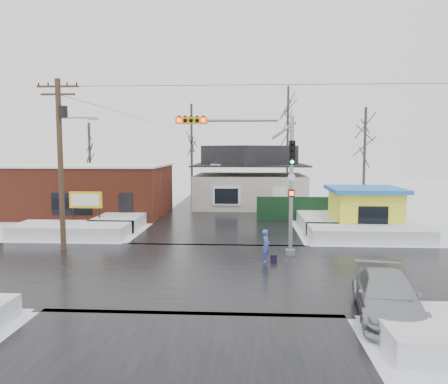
# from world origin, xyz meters

# --- Properties ---
(ground) EXTENTS (120.00, 120.00, 0.00)m
(ground) POSITION_xyz_m (0.00, 0.00, 0.00)
(ground) COLOR white
(ground) RESTS_ON ground
(road_ns) EXTENTS (10.00, 120.00, 0.02)m
(road_ns) POSITION_xyz_m (0.00, 0.00, 0.01)
(road_ns) COLOR black
(road_ns) RESTS_ON ground
(road_ew) EXTENTS (120.00, 10.00, 0.02)m
(road_ew) POSITION_xyz_m (0.00, 0.00, 0.01)
(road_ew) COLOR black
(road_ew) RESTS_ON ground
(snowbank_nw) EXTENTS (7.00, 3.00, 0.80)m
(snowbank_nw) POSITION_xyz_m (-9.00, 7.00, 0.40)
(snowbank_nw) COLOR white
(snowbank_nw) RESTS_ON ground
(snowbank_ne) EXTENTS (7.00, 3.00, 0.80)m
(snowbank_ne) POSITION_xyz_m (9.00, 7.00, 0.40)
(snowbank_ne) COLOR white
(snowbank_ne) RESTS_ON ground
(snowbank_nside_w) EXTENTS (3.00, 8.00, 0.80)m
(snowbank_nside_w) POSITION_xyz_m (-7.00, 12.00, 0.40)
(snowbank_nside_w) COLOR white
(snowbank_nside_w) RESTS_ON ground
(snowbank_nside_e) EXTENTS (3.00, 8.00, 0.80)m
(snowbank_nside_e) POSITION_xyz_m (7.00, 12.00, 0.40)
(snowbank_nside_e) COLOR white
(snowbank_nside_e) RESTS_ON ground
(traffic_signal) EXTENTS (6.05, 0.68, 7.00)m
(traffic_signal) POSITION_xyz_m (2.43, 2.97, 4.54)
(traffic_signal) COLOR gray
(traffic_signal) RESTS_ON ground
(utility_pole) EXTENTS (3.15, 0.44, 9.00)m
(utility_pole) POSITION_xyz_m (-7.93, 3.50, 5.11)
(utility_pole) COLOR #382619
(utility_pole) RESTS_ON ground
(brick_building) EXTENTS (12.20, 8.20, 4.12)m
(brick_building) POSITION_xyz_m (-11.00, 15.99, 2.08)
(brick_building) COLOR brown
(brick_building) RESTS_ON ground
(marquee_sign) EXTENTS (2.20, 0.21, 2.55)m
(marquee_sign) POSITION_xyz_m (-9.00, 9.49, 1.92)
(marquee_sign) COLOR black
(marquee_sign) RESTS_ON ground
(house) EXTENTS (10.40, 8.40, 5.76)m
(house) POSITION_xyz_m (2.00, 22.00, 2.62)
(house) COLOR beige
(house) RESTS_ON ground
(kiosk) EXTENTS (4.60, 4.60, 2.88)m
(kiosk) POSITION_xyz_m (9.50, 9.99, 1.46)
(kiosk) COLOR yellow
(kiosk) RESTS_ON ground
(fence) EXTENTS (8.00, 0.12, 1.80)m
(fence) POSITION_xyz_m (6.50, 14.00, 0.90)
(fence) COLOR black
(fence) RESTS_ON ground
(tree_far_left) EXTENTS (3.00, 3.00, 10.00)m
(tree_far_left) POSITION_xyz_m (-4.00, 26.00, 7.95)
(tree_far_left) COLOR #332821
(tree_far_left) RESTS_ON ground
(tree_far_mid) EXTENTS (3.00, 3.00, 12.00)m
(tree_far_mid) POSITION_xyz_m (6.00, 28.00, 9.54)
(tree_far_mid) COLOR #332821
(tree_far_mid) RESTS_ON ground
(tree_far_right) EXTENTS (3.00, 3.00, 9.00)m
(tree_far_right) POSITION_xyz_m (12.00, 20.00, 7.16)
(tree_far_right) COLOR #332821
(tree_far_right) RESTS_ON ground
(tree_far_west) EXTENTS (3.00, 3.00, 8.00)m
(tree_far_west) POSITION_xyz_m (-14.00, 24.00, 6.36)
(tree_far_west) COLOR #332821
(tree_far_west) RESTS_ON ground
(pedestrian) EXTENTS (0.48, 0.64, 1.57)m
(pedestrian) POSITION_xyz_m (2.71, 1.53, 0.78)
(pedestrian) COLOR #4352BE
(pedestrian) RESTS_ON ground
(car) EXTENTS (2.55, 4.90, 1.36)m
(car) POSITION_xyz_m (6.31, -5.07, 0.68)
(car) COLOR #A3A6AA
(car) RESTS_ON ground
(shopping_bag) EXTENTS (0.30, 0.21, 0.35)m
(shopping_bag) POSITION_xyz_m (3.08, 1.49, 0.17)
(shopping_bag) COLOR black
(shopping_bag) RESTS_ON ground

